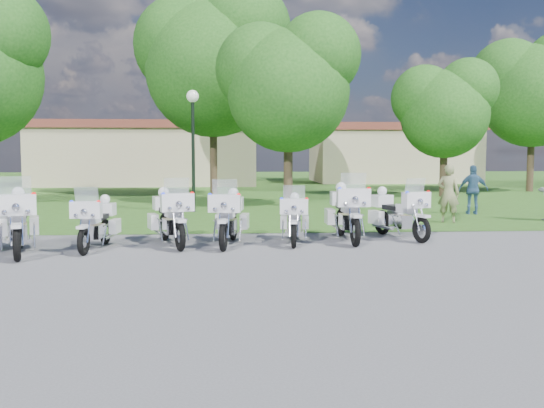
{
  "coord_description": "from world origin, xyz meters",
  "views": [
    {
      "loc": [
        -0.56,
        -13.01,
        2.2
      ],
      "look_at": [
        0.41,
        1.2,
        0.95
      ],
      "focal_mm": 40.0,
      "sensor_mm": 36.0,
      "label": 1
    }
  ],
  "objects": [
    {
      "name": "motorcycle_7",
      "position": [
        3.66,
        1.97,
        0.65
      ],
      "size": [
        1.24,
        2.21,
        1.55
      ],
      "rotation": [
        0.0,
        0.0,
        3.49
      ],
      "color": "black",
      "rests_on": "ground"
    },
    {
      "name": "lamp_post",
      "position": [
        -1.9,
        8.92,
        3.28
      ],
      "size": [
        0.44,
        0.44,
        4.36
      ],
      "color": "black",
      "rests_on": "ground"
    },
    {
      "name": "building_west",
      "position": [
        -6.0,
        28.0,
        2.07
      ],
      "size": [
        14.56,
        8.32,
        4.1
      ],
      "color": "#C0B08A",
      "rests_on": "ground"
    },
    {
      "name": "motorcycle_6",
      "position": [
        2.29,
        1.67,
        0.71
      ],
      "size": [
        0.83,
        2.53,
        1.7
      ],
      "rotation": [
        0.0,
        0.0,
        3.15
      ],
      "color": "black",
      "rests_on": "ground"
    },
    {
      "name": "tree_1",
      "position": [
        -1.46,
        17.13,
        6.78
      ],
      "size": [
        7.69,
        6.56,
        10.25
      ],
      "color": "#38281C",
      "rests_on": "ground"
    },
    {
      "name": "motorcycle_5",
      "position": [
        0.96,
        1.37,
        0.59
      ],
      "size": [
        0.84,
        2.11,
        1.42
      ],
      "rotation": [
        0.0,
        0.0,
        3.02
      ],
      "color": "black",
      "rests_on": "ground"
    },
    {
      "name": "tree_4",
      "position": [
        15.65,
        18.92,
        5.69
      ],
      "size": [
        6.45,
        5.5,
        8.59
      ],
      "color": "#38281C",
      "rests_on": "ground"
    },
    {
      "name": "grass_lawn",
      "position": [
        0.0,
        27.0,
        0.0
      ],
      "size": [
        100.0,
        48.0,
        0.01
      ],
      "primitive_type": "cube",
      "color": "#35591C",
      "rests_on": "ground"
    },
    {
      "name": "ground",
      "position": [
        0.0,
        0.0,
        0.0
      ],
      "size": [
        100.0,
        100.0,
        0.0
      ],
      "primitive_type": "plane",
      "color": "#5A5B60",
      "rests_on": "ground"
    },
    {
      "name": "motorcycle_1",
      "position": [
        -5.12,
        0.22,
        0.71
      ],
      "size": [
        1.3,
        2.45,
        1.7
      ],
      "rotation": [
        0.0,
        0.0,
        3.44
      ],
      "color": "black",
      "rests_on": "ground"
    },
    {
      "name": "motorcycle_2",
      "position": [
        -3.58,
        0.75,
        0.6
      ],
      "size": [
        0.82,
        2.14,
        1.44
      ],
      "rotation": [
        0.0,
        0.0,
        3.05
      ],
      "color": "black",
      "rests_on": "ground"
    },
    {
      "name": "motorcycle_4",
      "position": [
        -0.6,
        1.14,
        0.66
      ],
      "size": [
        0.96,
        2.35,
        1.58
      ],
      "rotation": [
        0.0,
        0.0,
        3.01
      ],
      "color": "black",
      "rests_on": "ground"
    },
    {
      "name": "tree_3",
      "position": [
        9.67,
        15.65,
        4.37
      ],
      "size": [
        4.95,
        4.23,
        6.6
      ],
      "color": "#38281C",
      "rests_on": "ground"
    },
    {
      "name": "building_east",
      "position": [
        11.0,
        30.0,
        2.07
      ],
      "size": [
        11.44,
        7.28,
        4.1
      ],
      "color": "#C0B08A",
      "rests_on": "ground"
    },
    {
      "name": "bystander_a",
      "position": [
        6.09,
        5.04,
        0.89
      ],
      "size": [
        0.77,
        0.66,
        1.79
      ],
      "primitive_type": "imported",
      "rotation": [
        0.0,
        0.0,
        2.73
      ],
      "color": "#8D8F61",
      "rests_on": "ground"
    },
    {
      "name": "motorcycle_3",
      "position": [
        -1.98,
        1.22,
        0.67
      ],
      "size": [
        1.24,
        2.32,
        1.61
      ],
      "rotation": [
        0.0,
        0.0,
        3.45
      ],
      "color": "black",
      "rests_on": "ground"
    },
    {
      "name": "bystander_c",
      "position": [
        7.84,
        7.4,
        0.85
      ],
      "size": [
        1.06,
        0.59,
        1.71
      ],
      "primitive_type": "imported",
      "rotation": [
        0.0,
        0.0,
        2.96
      ],
      "color": "#386087",
      "rests_on": "ground"
    },
    {
      "name": "tree_2",
      "position": [
        1.71,
        11.28,
        5.05
      ],
      "size": [
        5.72,
        4.88,
        7.63
      ],
      "color": "#38281C",
      "rests_on": "ground"
    }
  ]
}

